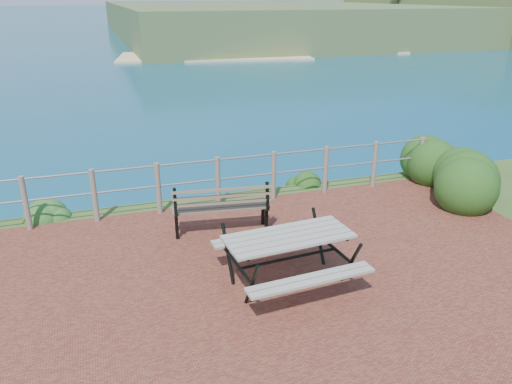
# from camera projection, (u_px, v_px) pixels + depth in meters

# --- Properties ---
(ground) EXTENTS (10.00, 7.00, 0.12)m
(ground) POSITION_uv_depth(u_px,v_px,m) (277.00, 297.00, 6.92)
(ground) COLOR maroon
(ground) RESTS_ON ground
(ocean) EXTENTS (1200.00, 1200.00, 0.00)m
(ocean) POSITION_uv_depth(u_px,v_px,m) (89.00, 5.00, 183.55)
(ocean) COLOR #135C76
(ocean) RESTS_ON ground
(safety_railing) EXTENTS (9.40, 0.10, 1.00)m
(safety_railing) POSITION_uv_depth(u_px,v_px,m) (218.00, 179.00, 9.66)
(safety_railing) COLOR #6B5B4C
(safety_railing) RESTS_ON ground
(distant_bay) EXTENTS (290.00, 232.36, 24.00)m
(distant_bay) POSITION_uv_depth(u_px,v_px,m) (471.00, 6.00, 236.23)
(distant_bay) COLOR #4C6331
(distant_bay) RESTS_ON ground
(picnic_table) EXTENTS (1.84, 1.55, 0.76)m
(picnic_table) POSITION_uv_depth(u_px,v_px,m) (288.00, 254.00, 7.08)
(picnic_table) COLOR #9D998D
(picnic_table) RESTS_ON ground
(park_bench) EXTENTS (1.72, 0.63, 0.95)m
(park_bench) POSITION_uv_depth(u_px,v_px,m) (221.00, 199.00, 8.59)
(park_bench) COLOR brown
(park_bench) RESTS_ON ground
(shrub_right_front) EXTENTS (1.37, 1.37, 1.94)m
(shrub_right_front) POSITION_uv_depth(u_px,v_px,m) (466.00, 201.00, 10.14)
(shrub_right_front) COLOR #154415
(shrub_right_front) RESTS_ON ground
(shrub_right_edge) EXTENTS (1.14, 1.14, 1.63)m
(shrub_right_edge) POSITION_uv_depth(u_px,v_px,m) (433.00, 177.00, 11.48)
(shrub_right_edge) COLOR #154415
(shrub_right_edge) RESTS_ON ground
(shrub_lip_west) EXTENTS (0.81, 0.81, 0.57)m
(shrub_lip_west) POSITION_uv_depth(u_px,v_px,m) (48.00, 217.00, 9.39)
(shrub_lip_west) COLOR #2C5A21
(shrub_lip_west) RESTS_ON ground
(shrub_lip_east) EXTENTS (0.67, 0.67, 0.37)m
(shrub_lip_east) POSITION_uv_depth(u_px,v_px,m) (303.00, 183.00, 11.12)
(shrub_lip_east) COLOR #154415
(shrub_lip_east) RESTS_ON ground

